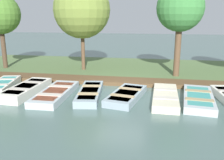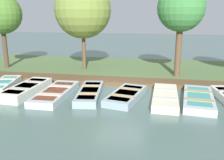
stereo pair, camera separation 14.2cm
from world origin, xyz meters
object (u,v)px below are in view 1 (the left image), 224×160
at_px(rowboat_5, 126,95).
at_px(park_tree_left, 82,10).
at_px(rowboat_1, 3,85).
at_px(park_tree_center, 180,9).
at_px(rowboat_4, 90,93).
at_px(park_tree_far_left, 0,14).
at_px(rowboat_2, 26,89).
at_px(rowboat_3, 55,93).
at_px(rowboat_7, 198,98).
at_px(rowboat_6, 165,97).

height_order(rowboat_5, park_tree_left, park_tree_left).
bearing_deg(rowboat_1, park_tree_center, 101.41).
relative_size(rowboat_4, park_tree_far_left, 0.67).
bearing_deg(park_tree_center, rowboat_4, -44.58).
distance_m(rowboat_1, rowboat_2, 1.62).
relative_size(rowboat_2, rowboat_4, 0.97).
relative_size(rowboat_3, park_tree_left, 0.61).
height_order(rowboat_4, rowboat_7, rowboat_4).
height_order(rowboat_4, park_tree_center, park_tree_center).
xyz_separation_m(rowboat_2, rowboat_5, (-0.08, 4.89, -0.06)).
bearing_deg(rowboat_5, rowboat_6, 105.11).
bearing_deg(park_tree_left, rowboat_3, 2.06).
xyz_separation_m(rowboat_5, rowboat_6, (-0.10, 1.75, 0.00)).
distance_m(rowboat_2, park_tree_far_left, 7.34).
bearing_deg(rowboat_6, rowboat_7, 92.48).
height_order(rowboat_3, rowboat_7, rowboat_7).
bearing_deg(rowboat_6, rowboat_2, -87.12).
distance_m(rowboat_1, park_tree_left, 6.77).
bearing_deg(rowboat_2, rowboat_1, -105.08).
bearing_deg(park_tree_left, rowboat_6, 46.16).
xyz_separation_m(rowboat_4, park_tree_left, (-5.12, -1.79, 3.86)).
distance_m(rowboat_6, park_tree_center, 5.82).
height_order(rowboat_1, rowboat_6, rowboat_1).
bearing_deg(rowboat_1, park_tree_left, 136.12).
height_order(rowboat_2, park_tree_far_left, park_tree_far_left).
bearing_deg(rowboat_5, rowboat_3, -74.24).
bearing_deg(rowboat_6, rowboat_4, -87.85).
distance_m(rowboat_7, park_tree_left, 9.24).
bearing_deg(rowboat_5, rowboat_4, -80.05).
xyz_separation_m(rowboat_1, rowboat_7, (0.27, 9.63, -0.05)).
height_order(rowboat_6, park_tree_far_left, park_tree_far_left).
distance_m(rowboat_3, park_tree_center, 8.40).
bearing_deg(rowboat_5, park_tree_left, -134.04).
bearing_deg(rowboat_7, rowboat_5, -81.40).
xyz_separation_m(rowboat_3, rowboat_5, (-0.24, 3.33, 0.00)).
distance_m(rowboat_4, rowboat_6, 3.49).
relative_size(rowboat_5, park_tree_far_left, 0.61).
distance_m(park_tree_far_left, park_tree_center, 11.60).
distance_m(rowboat_1, park_tree_center, 10.52).
bearing_deg(park_tree_far_left, rowboat_3, 48.67).
bearing_deg(rowboat_4, rowboat_3, -87.00).
height_order(park_tree_far_left, park_tree_left, park_tree_left).
bearing_deg(rowboat_1, rowboat_2, 60.25).
relative_size(rowboat_6, park_tree_far_left, 0.67).
bearing_deg(park_tree_center, park_tree_left, -97.60).
relative_size(rowboat_4, rowboat_5, 1.10).
bearing_deg(park_tree_center, rowboat_7, 8.99).
xyz_separation_m(rowboat_4, rowboat_5, (0.05, 1.73, -0.01)).
height_order(rowboat_7, park_tree_left, park_tree_left).
height_order(rowboat_3, park_tree_far_left, park_tree_far_left).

